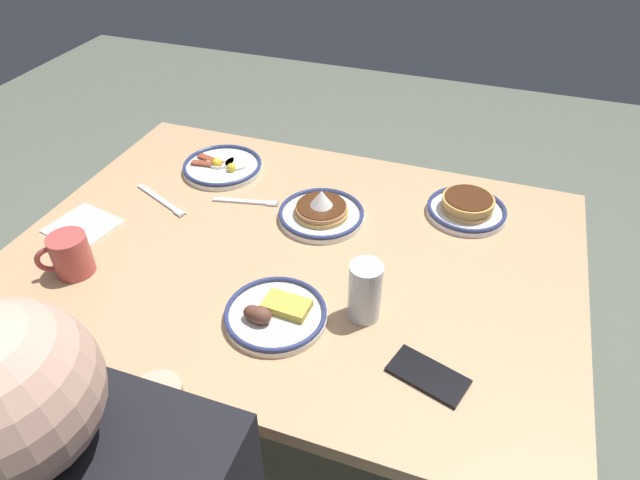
{
  "coord_description": "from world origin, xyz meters",
  "views": [
    {
      "loc": [
        -0.39,
        0.93,
        1.59
      ],
      "look_at": [
        -0.06,
        -0.01,
        0.78
      ],
      "focal_mm": 30.9,
      "sensor_mm": 36.0,
      "label": 1
    }
  ],
  "objects_px": {
    "plate_far_side": "(274,314)",
    "drinking_glass": "(365,294)",
    "cell_phone": "(428,375)",
    "plate_far_companion": "(223,166)",
    "paper_napkin": "(83,226)",
    "plate_near_main": "(467,208)",
    "fork_near": "(246,202)",
    "plate_center_pancakes": "(321,212)",
    "coffee_mug": "(70,255)",
    "fork_far": "(161,200)"
  },
  "relations": [
    {
      "from": "plate_far_side",
      "to": "drinking_glass",
      "type": "relative_size",
      "value": 1.6
    },
    {
      "from": "cell_phone",
      "to": "plate_far_companion",
      "type": "bearing_deg",
      "value": -20.0
    },
    {
      "from": "cell_phone",
      "to": "paper_napkin",
      "type": "bearing_deg",
      "value": 6.62
    },
    {
      "from": "plate_near_main",
      "to": "fork_near",
      "type": "xyz_separation_m",
      "value": [
        0.56,
        0.14,
        -0.02
      ]
    },
    {
      "from": "plate_center_pancakes",
      "to": "coffee_mug",
      "type": "bearing_deg",
      "value": 39.35
    },
    {
      "from": "fork_near",
      "to": "fork_far",
      "type": "distance_m",
      "value": 0.23
    },
    {
      "from": "plate_near_main",
      "to": "plate_far_side",
      "type": "height_order",
      "value": "plate_near_main"
    },
    {
      "from": "plate_center_pancakes",
      "to": "plate_far_companion",
      "type": "bearing_deg",
      "value": -20.32
    },
    {
      "from": "plate_near_main",
      "to": "paper_napkin",
      "type": "distance_m",
      "value": 0.97
    },
    {
      "from": "plate_near_main",
      "to": "plate_center_pancakes",
      "type": "height_order",
      "value": "plate_center_pancakes"
    },
    {
      "from": "cell_phone",
      "to": "fork_far",
      "type": "height_order",
      "value": "cell_phone"
    },
    {
      "from": "plate_far_companion",
      "to": "drinking_glass",
      "type": "relative_size",
      "value": 1.7
    },
    {
      "from": "cell_phone",
      "to": "fork_near",
      "type": "bearing_deg",
      "value": -18.36
    },
    {
      "from": "plate_near_main",
      "to": "plate_center_pancakes",
      "type": "distance_m",
      "value": 0.37
    },
    {
      "from": "plate_far_side",
      "to": "paper_napkin",
      "type": "xyz_separation_m",
      "value": [
        0.57,
        -0.13,
        -0.01
      ]
    },
    {
      "from": "fork_far",
      "to": "cell_phone",
      "type": "bearing_deg",
      "value": 156.77
    },
    {
      "from": "plate_far_side",
      "to": "fork_far",
      "type": "relative_size",
      "value": 1.1
    },
    {
      "from": "coffee_mug",
      "to": "drinking_glass",
      "type": "bearing_deg",
      "value": -172.42
    },
    {
      "from": "paper_napkin",
      "to": "fork_far",
      "type": "relative_size",
      "value": 0.78
    },
    {
      "from": "plate_far_side",
      "to": "cell_phone",
      "type": "distance_m",
      "value": 0.33
    },
    {
      "from": "paper_napkin",
      "to": "fork_near",
      "type": "bearing_deg",
      "value": -145.71
    },
    {
      "from": "plate_far_companion",
      "to": "coffee_mug",
      "type": "relative_size",
      "value": 2.2
    },
    {
      "from": "plate_far_side",
      "to": "drinking_glass",
      "type": "distance_m",
      "value": 0.19
    },
    {
      "from": "plate_far_side",
      "to": "fork_far",
      "type": "bearing_deg",
      "value": -32.93
    },
    {
      "from": "coffee_mug",
      "to": "fork_far",
      "type": "height_order",
      "value": "coffee_mug"
    },
    {
      "from": "plate_near_main",
      "to": "drinking_glass",
      "type": "relative_size",
      "value": 1.53
    },
    {
      "from": "coffee_mug",
      "to": "drinking_glass",
      "type": "distance_m",
      "value": 0.66
    },
    {
      "from": "fork_near",
      "to": "cell_phone",
      "type": "bearing_deg",
      "value": 144.3
    },
    {
      "from": "drinking_glass",
      "to": "cell_phone",
      "type": "relative_size",
      "value": 0.92
    },
    {
      "from": "plate_far_side",
      "to": "paper_napkin",
      "type": "relative_size",
      "value": 1.41
    },
    {
      "from": "plate_far_companion",
      "to": "plate_center_pancakes",
      "type": "bearing_deg",
      "value": 159.68
    },
    {
      "from": "cell_phone",
      "to": "fork_near",
      "type": "height_order",
      "value": "cell_phone"
    },
    {
      "from": "cell_phone",
      "to": "fork_near",
      "type": "relative_size",
      "value": 0.81
    },
    {
      "from": "fork_near",
      "to": "fork_far",
      "type": "bearing_deg",
      "value": 17.72
    },
    {
      "from": "plate_near_main",
      "to": "drinking_glass",
      "type": "height_order",
      "value": "drinking_glass"
    },
    {
      "from": "plate_near_main",
      "to": "plate_far_companion",
      "type": "distance_m",
      "value": 0.69
    },
    {
      "from": "plate_center_pancakes",
      "to": "drinking_glass",
      "type": "height_order",
      "value": "drinking_glass"
    },
    {
      "from": "paper_napkin",
      "to": "plate_near_main",
      "type": "bearing_deg",
      "value": -157.51
    },
    {
      "from": "fork_near",
      "to": "fork_far",
      "type": "xyz_separation_m",
      "value": [
        0.22,
        0.07,
        -0.0
      ]
    },
    {
      "from": "plate_near_main",
      "to": "plate_far_companion",
      "type": "height_order",
      "value": "plate_near_main"
    },
    {
      "from": "coffee_mug",
      "to": "paper_napkin",
      "type": "xyz_separation_m",
      "value": [
        0.09,
        -0.14,
        -0.05
      ]
    },
    {
      "from": "coffee_mug",
      "to": "paper_napkin",
      "type": "bearing_deg",
      "value": -57.14
    },
    {
      "from": "fork_far",
      "to": "fork_near",
      "type": "bearing_deg",
      "value": -162.28
    },
    {
      "from": "drinking_glass",
      "to": "fork_far",
      "type": "relative_size",
      "value": 0.69
    },
    {
      "from": "plate_far_companion",
      "to": "drinking_glass",
      "type": "xyz_separation_m",
      "value": [
        -0.54,
        0.42,
        0.05
      ]
    },
    {
      "from": "cell_phone",
      "to": "fork_near",
      "type": "xyz_separation_m",
      "value": [
        0.56,
        -0.4,
        -0.0
      ]
    },
    {
      "from": "coffee_mug",
      "to": "fork_near",
      "type": "distance_m",
      "value": 0.45
    },
    {
      "from": "plate_far_side",
      "to": "cell_phone",
      "type": "relative_size",
      "value": 1.47
    },
    {
      "from": "plate_center_pancakes",
      "to": "cell_phone",
      "type": "xyz_separation_m",
      "value": [
        -0.35,
        0.4,
        -0.02
      ]
    },
    {
      "from": "paper_napkin",
      "to": "plate_far_companion",
      "type": "bearing_deg",
      "value": -119.86
    }
  ]
}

